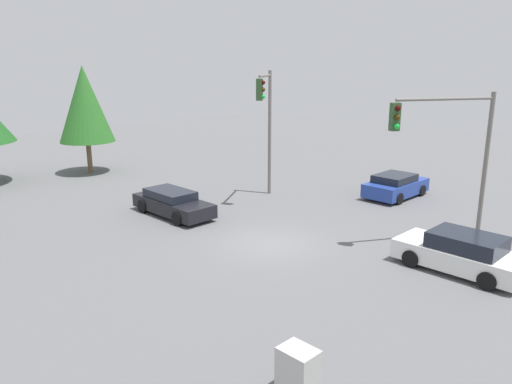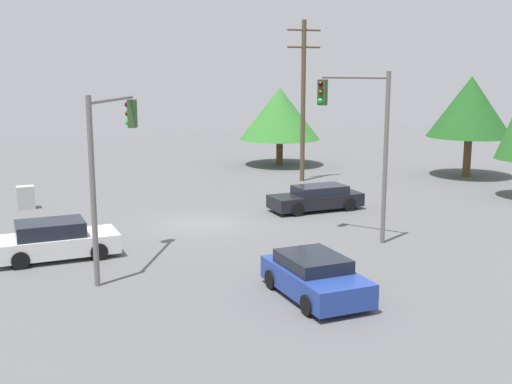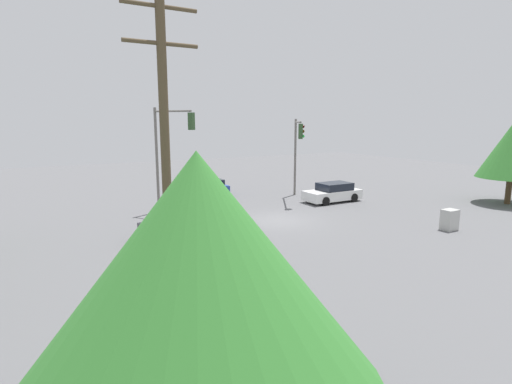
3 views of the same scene
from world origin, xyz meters
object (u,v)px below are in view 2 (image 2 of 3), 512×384
at_px(sedan_dark, 317,198).
at_px(traffic_signal_cross, 110,149).
at_px(electrical_cabinet, 26,197).
at_px(traffic_signal_main, 360,128).
at_px(sedan_blue, 315,277).
at_px(sedan_white, 55,240).

relative_size(sedan_dark, traffic_signal_cross, 0.75).
bearing_deg(traffic_signal_cross, electrical_cabinet, 41.07).
height_order(traffic_signal_main, traffic_signal_cross, traffic_signal_main).
bearing_deg(sedan_dark, sedan_blue, 150.99).
distance_m(sedan_dark, traffic_signal_main, 6.84).
distance_m(sedan_dark, traffic_signal_cross, 12.89).
bearing_deg(traffic_signal_main, electrical_cabinet, 13.25).
height_order(sedan_dark, sedan_white, sedan_white).
distance_m(sedan_dark, electrical_cabinet, 14.55).
bearing_deg(sedan_white, electrical_cabinet, -177.60).
bearing_deg(sedan_blue, sedan_white, -47.25).
xyz_separation_m(sedan_blue, traffic_signal_cross, (5.12, -5.23, 3.62)).
bearing_deg(traffic_signal_main, sedan_dark, -44.35).
xyz_separation_m(sedan_dark, traffic_signal_main, (1.08, 5.45, 3.99)).
distance_m(sedan_white, traffic_signal_cross, 4.55).
xyz_separation_m(sedan_dark, traffic_signal_cross, (11.07, 5.50, 3.65)).
bearing_deg(traffic_signal_cross, traffic_signal_main, -59.09).
bearing_deg(sedan_blue, traffic_signal_main, -132.72).
relative_size(sedan_dark, traffic_signal_main, 0.68).
bearing_deg(sedan_white, sedan_blue, 42.75).
xyz_separation_m(sedan_blue, traffic_signal_main, (-4.88, -5.28, 3.96)).
height_order(sedan_dark, traffic_signal_main, traffic_signal_main).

